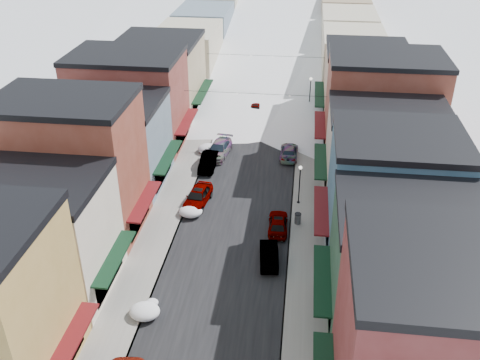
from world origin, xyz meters
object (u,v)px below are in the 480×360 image
(car_dark_hatch, at_px, (208,161))
(streetlamp_near, at_px, (300,180))
(trash_can, at_px, (298,218))
(car_green_sedan, at_px, (269,255))
(car_silver_sedan, at_px, (198,196))

(car_dark_hatch, xyz_separation_m, streetlamp_near, (9.97, -6.32, 1.92))
(trash_can, bearing_deg, car_green_sedan, -111.02)
(car_silver_sedan, bearing_deg, car_dark_hatch, 99.42)
(car_silver_sedan, distance_m, car_green_sedan, 11.07)
(car_silver_sedan, relative_size, streetlamp_near, 1.22)
(streetlamp_near, bearing_deg, car_dark_hatch, 147.63)
(car_green_sedan, xyz_separation_m, trash_can, (2.19, 5.69, -0.02))
(car_silver_sedan, distance_m, trash_can, 10.01)
(car_green_sedan, bearing_deg, car_dark_hatch, -69.47)
(car_green_sedan, relative_size, trash_can, 4.09)
(car_green_sedan, relative_size, streetlamp_near, 1.05)
(car_dark_hatch, bearing_deg, trash_can, -44.35)
(car_silver_sedan, distance_m, car_dark_hatch, 7.49)
(car_green_sedan, bearing_deg, car_silver_sedan, -53.21)
(car_green_sedan, distance_m, streetlamp_near, 9.74)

